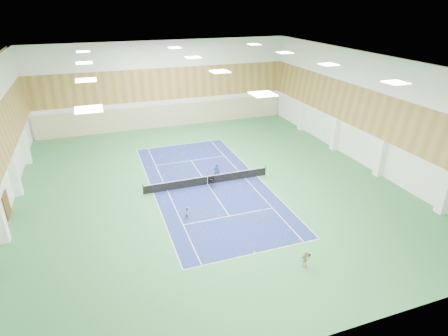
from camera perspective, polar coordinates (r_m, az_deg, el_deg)
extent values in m
plane|color=#327540|center=(37.87, -2.53, -2.51)|extent=(40.00, 40.00, 0.00)
cube|color=navy|center=(37.87, -2.53, -2.51)|extent=(10.97, 23.77, 0.01)
cube|color=#C6B793|center=(55.20, -8.71, 7.86)|extent=(35.40, 0.16, 3.20)
cube|color=#593319|center=(37.02, -30.19, -4.90)|extent=(0.08, 1.80, 2.20)
imported|color=navy|center=(38.28, -1.10, -0.56)|extent=(0.78, 0.58, 1.94)
imported|color=#97979F|center=(32.06, -5.56, -6.83)|extent=(0.70, 0.64, 1.18)
imported|color=tan|center=(27.38, 12.27, -13.40)|extent=(0.79, 0.39, 1.30)
cone|color=orange|center=(31.86, -5.26, -8.09)|extent=(0.18, 0.18, 0.20)
cone|color=orange|center=(32.61, -0.90, -7.07)|extent=(0.23, 0.23, 0.25)
cone|color=#FF440D|center=(32.68, 2.82, -7.05)|extent=(0.21, 0.21, 0.23)
cone|color=#E95C0C|center=(33.51, 6.00, -6.29)|extent=(0.21, 0.21, 0.23)
cone|color=#D6650B|center=(27.60, -2.43, -13.80)|extent=(0.21, 0.21, 0.23)
cone|color=orange|center=(28.10, 2.58, -13.04)|extent=(0.19, 0.19, 0.21)
cone|color=#DB5C0B|center=(29.05, 7.82, -11.80)|extent=(0.22, 0.22, 0.25)
cone|color=#FF600D|center=(30.17, 11.38, -10.59)|extent=(0.19, 0.19, 0.21)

